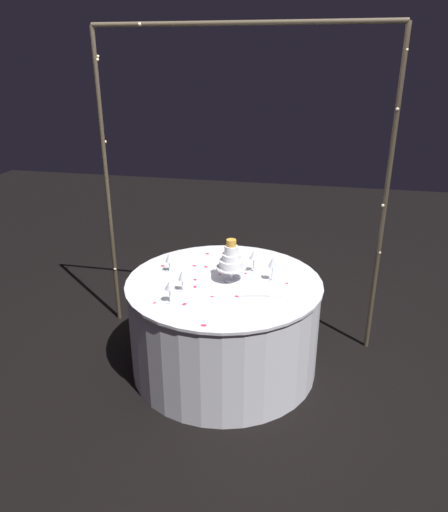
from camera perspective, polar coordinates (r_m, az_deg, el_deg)
The scene contains 25 objects.
ground_plane at distance 3.90m, azimuth 0.00°, elevation -12.89°, with size 12.00×12.00×0.00m, color black.
decorative_arch at distance 3.75m, azimuth 1.74°, elevation 12.89°, with size 2.28×0.06×2.50m.
main_table at distance 3.69m, azimuth 0.00°, elevation -8.18°, with size 1.45×1.45×0.74m.
tiered_cake at distance 3.46m, azimuth 0.86°, elevation -0.47°, with size 0.22×0.22×0.32m.
wine_glass_0 at distance 3.19m, azimuth -6.50°, elevation -3.59°, with size 0.07×0.07×0.16m.
wine_glass_1 at distance 3.65m, azimuth -6.55°, elevation -0.31°, with size 0.06×0.06×0.15m.
wine_glass_2 at distance 3.62m, azimuth 3.58°, elevation 0.05°, with size 0.07×0.07×0.17m.
wine_glass_3 at distance 3.71m, azimuth 0.69°, elevation 0.47°, with size 0.06×0.06×0.17m.
wine_glass_4 at distance 3.34m, azimuth -5.01°, elevation -2.42°, with size 0.06×0.06×0.16m.
wine_glass_5 at distance 3.48m, azimuth 5.80°, elevation -0.86°, with size 0.06×0.06×0.18m.
cake_knife at distance 3.31m, azimuth 4.60°, elevation -4.75°, with size 0.29×0.07×0.01m.
rose_petal_0 at distance 3.51m, azimuth 7.46°, elevation -3.23°, with size 0.03×0.02×0.00m, color #E02D47.
rose_petal_1 at distance 3.29m, azimuth 1.52°, elevation -4.82°, with size 0.03×0.02×0.00m, color #E02D47.
rose_petal_2 at distance 3.62m, azimuth -0.49°, elevation -2.21°, with size 0.02×0.02×0.00m, color #E02D47.
rose_petal_3 at distance 3.21m, azimuth -4.73°, elevation -5.73°, with size 0.04×0.03×0.00m, color #E02D47.
rose_petal_4 at distance 4.00m, azimuth -2.00°, elevation 0.28°, with size 0.03×0.02×0.00m, color #E02D47.
rose_petal_5 at distance 3.77m, azimuth -3.54°, elevation -1.16°, with size 0.03×0.02×0.00m, color #E02D47.
rose_petal_6 at distance 3.79m, azimuth -7.30°, elevation -1.17°, with size 0.04×0.03×0.00m, color #E02D47.
rose_petal_7 at distance 3.24m, azimuth -8.26°, elevation -5.53°, with size 0.02×0.02×0.00m, color #E02D47.
rose_petal_8 at distance 3.54m, azimuth -3.46°, elevation -2.82°, with size 0.03×0.02×0.00m, color #E02D47.
rose_petal_9 at distance 3.43m, azimuth -3.48°, elevation -3.67°, with size 0.03×0.02×0.00m, color #E02D47.
rose_petal_10 at distance 3.29m, azimuth -1.44°, elevation -4.85°, with size 0.03×0.02×0.00m, color #E02D47.
rose_petal_11 at distance 3.75m, azimuth -2.16°, elevation -1.28°, with size 0.03×0.02×0.00m, color #E02D47.
rose_petal_12 at distance 3.64m, azimuth 2.60°, elevation -2.08°, with size 0.03×0.02×0.00m, color #E02D47.
rose_petal_13 at distance 2.96m, azimuth -2.43°, elevation -8.24°, with size 0.04×0.03×0.00m, color #E02D47.
Camera 1 is at (0.67, -3.10, 2.26)m, focal length 33.61 mm.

